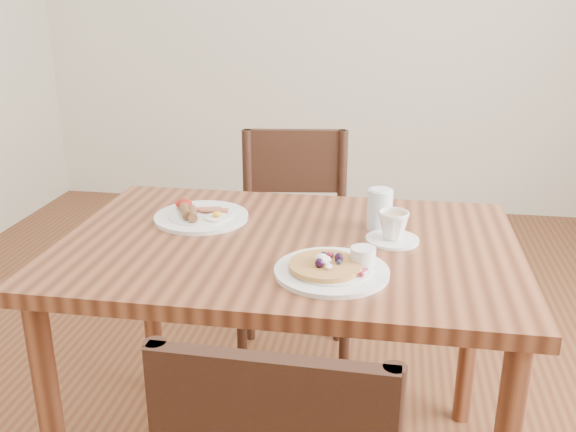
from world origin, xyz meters
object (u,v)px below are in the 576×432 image
Objects in this scene: dining_table at (288,275)px; chair_far at (294,240)px; teacup_saucer at (393,228)px; water_glass at (380,209)px; breakfast_plate at (200,215)px; pancake_plate at (333,268)px.

chair_far reaches higher than dining_table.
dining_table is 0.31m from teacup_saucer.
water_glass is (0.23, 0.14, 0.15)m from dining_table.
teacup_saucer is 1.26× the size of water_glass.
water_glass is at bearing 1.28° from breakfast_plate.
dining_table is 10.82× the size of water_glass.
dining_table is 4.44× the size of breakfast_plate.
teacup_saucer is (0.35, -0.59, 0.29)m from chair_far.
chair_far is 7.94× the size of water_glass.
chair_far is at bearing 105.01° from pancake_plate.
pancake_plate is 2.44× the size of water_glass.
dining_table is 0.32m from breakfast_plate.
pancake_plate is at bearing -120.69° from teacup_saucer.
pancake_plate is 0.52m from breakfast_plate.
pancake_plate is 0.33m from water_glass.
breakfast_plate is (-0.20, -0.51, 0.27)m from chair_far.
pancake_plate is 0.26m from teacup_saucer.
chair_far reaches higher than pancake_plate.
chair_far is 0.67m from water_glass.
chair_far is at bearing 68.95° from breakfast_plate.
dining_table is 0.25m from pancake_plate.
breakfast_plate is (-0.28, 0.12, 0.11)m from dining_table.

